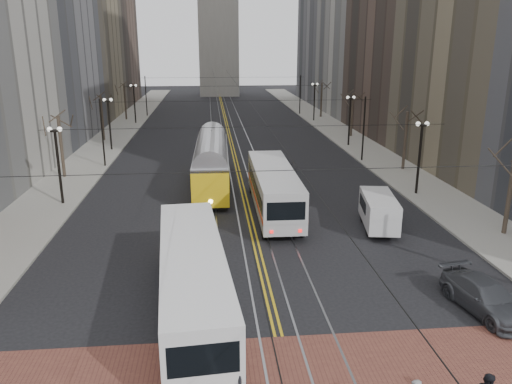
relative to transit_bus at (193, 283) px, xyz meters
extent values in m
plane|color=black|center=(3.50, -1.04, -1.60)|extent=(260.00, 260.00, 0.00)
cube|color=gray|center=(-11.50, 43.96, -1.52)|extent=(5.00, 140.00, 0.15)
cube|color=gray|center=(18.50, 43.96, -1.52)|extent=(5.00, 140.00, 0.15)
cube|color=brown|center=(3.50, -5.04, -1.59)|extent=(25.00, 6.00, 0.01)
cube|color=gray|center=(3.50, 43.96, -1.59)|extent=(4.80, 130.00, 0.02)
cube|color=gold|center=(3.50, 43.96, -1.59)|extent=(0.42, 130.00, 0.01)
cube|color=slate|center=(29.00, 84.96, 18.40)|extent=(16.00, 20.00, 40.00)
cylinder|color=black|center=(-10.20, 16.96, 1.20)|extent=(0.20, 0.20, 5.60)
cylinder|color=black|center=(-10.20, 36.96, 1.20)|extent=(0.20, 0.20, 5.60)
cylinder|color=black|center=(-10.20, 56.96, 1.20)|extent=(0.20, 0.20, 5.60)
cylinder|color=black|center=(17.20, 16.96, 1.20)|extent=(0.20, 0.20, 5.60)
cylinder|color=black|center=(17.20, 36.96, 1.20)|extent=(0.20, 0.20, 5.60)
cylinder|color=black|center=(17.20, 56.96, 1.20)|extent=(0.20, 0.20, 5.60)
cylinder|color=#382D23|center=(-12.20, 24.96, 1.20)|extent=(0.28, 0.28, 5.60)
cylinder|color=#382D23|center=(-12.20, 42.96, 1.20)|extent=(0.28, 0.28, 5.60)
cylinder|color=#382D23|center=(-12.20, 60.96, 1.20)|extent=(0.28, 0.28, 5.60)
cylinder|color=#382D23|center=(19.20, 7.96, 1.20)|extent=(0.28, 0.28, 5.60)
cylinder|color=#382D23|center=(19.20, 24.96, 1.20)|extent=(0.28, 0.28, 5.60)
cylinder|color=#382D23|center=(19.20, 42.96, 1.20)|extent=(0.28, 0.28, 5.60)
cylinder|color=#382D23|center=(19.20, 60.96, 1.20)|extent=(0.28, 0.28, 5.60)
cylinder|color=black|center=(2.00, 43.96, 4.40)|extent=(0.03, 120.00, 0.03)
cylinder|color=black|center=(5.00, 43.96, 4.40)|extent=(0.03, 120.00, 0.03)
cylinder|color=black|center=(-9.40, 28.96, 1.70)|extent=(0.16, 0.16, 6.60)
cylinder|color=black|center=(-9.40, 64.96, 1.70)|extent=(0.16, 0.16, 6.60)
cylinder|color=black|center=(16.40, 28.96, 1.70)|extent=(0.16, 0.16, 6.60)
cylinder|color=black|center=(16.40, 64.96, 1.70)|extent=(0.16, 0.16, 6.60)
cube|color=white|center=(0.00, 0.00, 0.00)|extent=(3.67, 12.94, 3.19)
cube|color=yellow|center=(1.00, 21.12, 0.11)|extent=(3.03, 14.54, 3.41)
cube|color=#B8B8B8|center=(5.30, 13.79, 0.01)|extent=(2.77, 12.33, 3.21)
cube|color=silver|center=(11.66, 9.85, -0.50)|extent=(2.67, 5.19, 2.19)
imported|color=#393B40|center=(7.50, 24.88, -0.84)|extent=(2.41, 4.66, 1.52)
imported|color=#45484E|center=(13.00, -0.82, -0.88)|extent=(2.79, 5.17, 1.42)
imported|color=black|center=(1.56, -5.99, -0.61)|extent=(0.82, 1.07, 1.96)
camera|label=1|loc=(0.88, -19.83, 9.95)|focal=35.00mm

